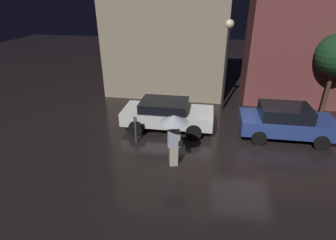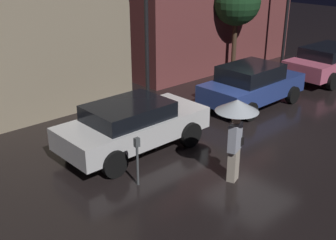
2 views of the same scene
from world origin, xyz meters
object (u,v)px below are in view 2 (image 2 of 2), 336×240
Objects in this scene: pedestrian_with_umbrella at (236,118)px; street_lamp_near at (146,11)px; parked_car_blue at (252,84)px; parking_meter at (137,156)px; parked_car_white at (133,124)px; parked_car_pink at (330,61)px.

street_lamp_near is (1.86, 5.50, 1.71)m from pedestrian_with_umbrella.
parked_car_blue is 3.29× the size of parking_meter.
parked_car_white is 1.93m from parking_meter.
parked_car_white is 10.52m from parked_car_pink.
parked_car_blue is 6.64m from parking_meter.
parking_meter is (-1.86, 1.36, -0.86)m from pedestrian_with_umbrella.
street_lamp_near reaches higher than parking_meter.
parked_car_pink is at bearing -18.66° from street_lamp_near.
parking_meter is at bearing 124.26° from pedestrian_with_umbrella.
parking_meter is (-1.09, -1.60, 0.01)m from parked_car_white.
parked_car_blue is (5.34, 0.04, 0.02)m from parked_car_white.
pedestrian_with_umbrella reaches higher than parked_car_blue.
pedestrian_with_umbrella is 0.43× the size of street_lamp_near.
pedestrian_with_umbrella is at bearing -147.57° from parked_car_blue.
parked_car_white reaches higher than parking_meter.
parked_car_blue is at bearing 14.26° from parking_meter.
parked_car_pink reaches higher than parked_car_white.
parked_car_white is 5.34m from parked_car_blue.
parked_car_white is 0.89× the size of street_lamp_near.
parking_meter is at bearing -171.49° from parked_car_pink.
parked_car_white is 4.46m from street_lamp_near.
parked_car_blue is 0.89× the size of parked_car_pink.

